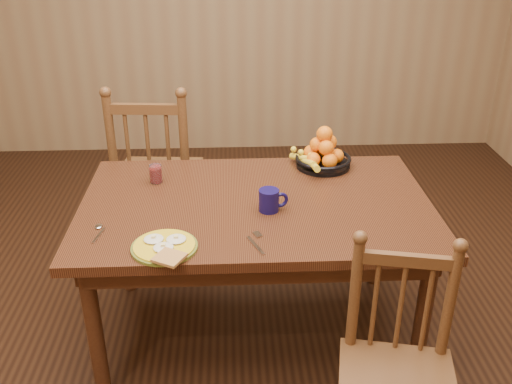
{
  "coord_description": "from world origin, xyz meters",
  "views": [
    {
      "loc": [
        -0.11,
        -2.31,
        1.96
      ],
      "look_at": [
        0.0,
        0.0,
        0.8
      ],
      "focal_mm": 40.0,
      "sensor_mm": 36.0,
      "label": 1
    }
  ],
  "objects_px": {
    "fruit_bowl": "(322,155)",
    "chair_far": "(157,175)",
    "dining_table": "(256,218)",
    "coffee_mug": "(270,200)",
    "breakfast_plate": "(165,247)",
    "chair_near": "(397,373)"
  },
  "relations": [
    {
      "from": "fruit_bowl",
      "to": "dining_table",
      "type": "bearing_deg",
      "value": -133.58
    },
    {
      "from": "chair_far",
      "to": "breakfast_plate",
      "type": "relative_size",
      "value": 3.54
    },
    {
      "from": "dining_table",
      "to": "fruit_bowl",
      "type": "distance_m",
      "value": 0.54
    },
    {
      "from": "chair_near",
      "to": "breakfast_plate",
      "type": "distance_m",
      "value": 0.99
    },
    {
      "from": "chair_far",
      "to": "breakfast_plate",
      "type": "xyz_separation_m",
      "value": [
        0.17,
        -1.18,
        0.24
      ]
    },
    {
      "from": "breakfast_plate",
      "to": "coffee_mug",
      "type": "bearing_deg",
      "value": 34.6
    },
    {
      "from": "dining_table",
      "to": "chair_near",
      "type": "bearing_deg",
      "value": -58.6
    },
    {
      "from": "dining_table",
      "to": "coffee_mug",
      "type": "height_order",
      "value": "coffee_mug"
    },
    {
      "from": "dining_table",
      "to": "chair_far",
      "type": "xyz_separation_m",
      "value": [
        -0.55,
        0.8,
        -0.14
      ]
    },
    {
      "from": "dining_table",
      "to": "coffee_mug",
      "type": "distance_m",
      "value": 0.17
    },
    {
      "from": "coffee_mug",
      "to": "chair_near",
      "type": "bearing_deg",
      "value": -58.98
    },
    {
      "from": "chair_far",
      "to": "fruit_bowl",
      "type": "relative_size",
      "value": 3.34
    },
    {
      "from": "fruit_bowl",
      "to": "chair_far",
      "type": "bearing_deg",
      "value": 155.45
    },
    {
      "from": "chair_near",
      "to": "fruit_bowl",
      "type": "distance_m",
      "value": 1.22
    },
    {
      "from": "chair_far",
      "to": "chair_near",
      "type": "distance_m",
      "value": 1.89
    },
    {
      "from": "chair_near",
      "to": "breakfast_plate",
      "type": "height_order",
      "value": "chair_near"
    },
    {
      "from": "dining_table",
      "to": "coffee_mug",
      "type": "relative_size",
      "value": 11.96
    },
    {
      "from": "breakfast_plate",
      "to": "coffee_mug",
      "type": "height_order",
      "value": "coffee_mug"
    },
    {
      "from": "dining_table",
      "to": "coffee_mug",
      "type": "xyz_separation_m",
      "value": [
        0.06,
        -0.08,
        0.14
      ]
    },
    {
      "from": "chair_far",
      "to": "fruit_bowl",
      "type": "xyz_separation_m",
      "value": [
        0.91,
        -0.42,
        0.29
      ]
    },
    {
      "from": "chair_far",
      "to": "fruit_bowl",
      "type": "bearing_deg",
      "value": 159.76
    },
    {
      "from": "chair_far",
      "to": "fruit_bowl",
      "type": "distance_m",
      "value": 1.04
    }
  ]
}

